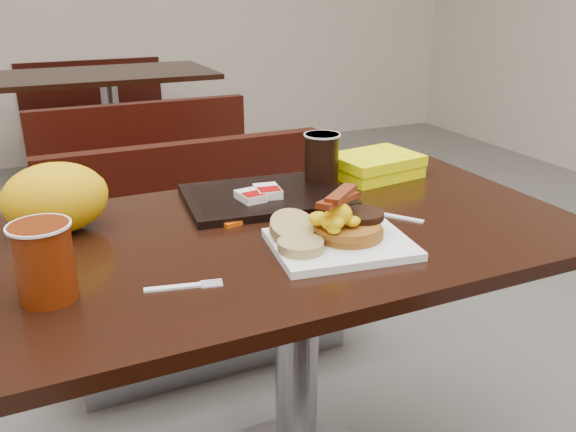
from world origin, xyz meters
name	(u,v)px	position (x,y,z in m)	size (l,w,h in m)	color
table_near	(297,375)	(0.00, 0.00, 0.38)	(1.20, 0.70, 0.75)	black
bench_near_n	(208,262)	(0.00, 0.70, 0.36)	(1.00, 0.46, 0.72)	black
table_far	(114,135)	(0.00, 2.60, 0.38)	(1.20, 0.70, 0.75)	black
bench_far_s	(137,168)	(0.00, 1.90, 0.36)	(1.00, 0.46, 0.72)	black
bench_far_n	(98,116)	(0.00, 3.30, 0.36)	(1.00, 0.46, 0.72)	black
platter	(341,244)	(0.03, -0.13, 0.76)	(0.27, 0.21, 0.02)	white
pancake_stack	(348,229)	(0.06, -0.12, 0.78)	(0.14, 0.14, 0.03)	#8A5B17
sausage_patty	(363,215)	(0.09, -0.11, 0.80)	(0.09, 0.09, 0.01)	black
scrambled_eggs	(339,216)	(0.02, -0.13, 0.82)	(0.09, 0.08, 0.05)	#FFEA05
bacon_strips	(338,199)	(0.03, -0.12, 0.85)	(0.15, 0.07, 0.01)	#441104
muffin_bottom	(301,246)	(-0.06, -0.14, 0.78)	(0.09, 0.09, 0.02)	tan
muffin_top	(292,227)	(-0.05, -0.08, 0.79)	(0.09, 0.09, 0.02)	tan
coffee_cup_near	(44,262)	(-0.50, -0.11, 0.82)	(0.09, 0.09, 0.13)	#882604
fork	(172,287)	(-0.31, -0.16, 0.75)	(0.13, 0.02, 0.00)	white
knife	(386,215)	(0.21, -0.02, 0.75)	(0.17, 0.01, 0.00)	white
condiment_syrup	(232,223)	(-0.12, 0.07, 0.75)	(0.04, 0.03, 0.01)	#BF4208
condiment_ketchup	(329,225)	(0.06, -0.03, 0.76)	(0.04, 0.03, 0.01)	#8C0504
tray	(266,197)	(0.00, 0.18, 0.76)	(0.38, 0.27, 0.02)	black
hashbrown_sleeve_left	(250,196)	(-0.05, 0.15, 0.78)	(0.05, 0.07, 0.02)	silver
hashbrown_sleeve_right	(268,191)	(0.00, 0.17, 0.78)	(0.06, 0.08, 0.02)	silver
coffee_cup_far	(322,157)	(0.17, 0.22, 0.83)	(0.09, 0.09, 0.12)	black
clamshell	(375,165)	(0.34, 0.24, 0.78)	(0.22, 0.16, 0.06)	#F7F704
paper_bag	(55,198)	(-0.46, 0.19, 0.82)	(0.21, 0.15, 0.15)	#F7A808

